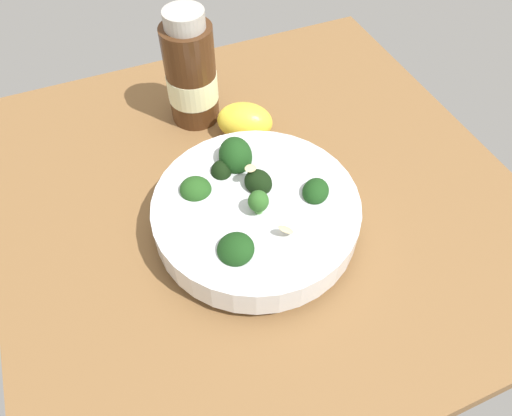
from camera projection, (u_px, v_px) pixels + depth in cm
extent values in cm
cube|color=brown|center=(258.00, 199.00, 60.23)|extent=(62.59, 62.59, 4.17)
cylinder|color=white|center=(256.00, 226.00, 54.22)|extent=(12.59, 12.59, 1.25)
cylinder|color=white|center=(256.00, 213.00, 52.26)|extent=(22.89, 22.89, 3.76)
cylinder|color=silver|center=(256.00, 204.00, 51.10)|extent=(19.01, 19.01, 0.80)
cylinder|color=#4A8F3C|center=(197.00, 199.00, 53.11)|extent=(1.76, 1.51, 1.57)
ellipsoid|color=#23511C|center=(196.00, 190.00, 51.78)|extent=(4.15, 3.64, 3.53)
cylinder|color=#4A8F3C|center=(236.00, 259.00, 47.88)|extent=(1.92, 2.10, 1.62)
ellipsoid|color=#194216|center=(236.00, 249.00, 46.49)|extent=(6.03, 5.79, 4.81)
cylinder|color=#4A8F3C|center=(222.00, 179.00, 54.65)|extent=(1.17, 1.01, 1.28)
ellipsoid|color=black|center=(221.00, 171.00, 53.60)|extent=(3.56, 3.56, 3.84)
cylinder|color=#589D47|center=(258.00, 209.00, 49.82)|extent=(1.23, 1.42, 1.32)
ellipsoid|color=#2D6023|center=(258.00, 201.00, 48.78)|extent=(2.74, 2.88, 3.08)
cylinder|color=#2F662B|center=(236.00, 168.00, 55.59)|extent=(2.19, 2.17, 1.71)
ellipsoid|color=#194216|center=(235.00, 156.00, 54.04)|extent=(4.76, 5.18, 4.64)
cylinder|color=#589D47|center=(258.00, 191.00, 53.01)|extent=(1.79, 1.53, 1.59)
ellipsoid|color=black|center=(258.00, 182.00, 51.87)|extent=(4.77, 4.47, 3.99)
cylinder|color=#589D47|center=(314.00, 199.00, 52.37)|extent=(1.36, 1.50, 1.17)
ellipsoid|color=#194216|center=(316.00, 191.00, 51.29)|extent=(4.62, 4.87, 3.29)
ellipsoid|color=#DBBC84|center=(259.00, 201.00, 49.53)|extent=(1.78, 2.08, 0.73)
ellipsoid|color=#DBBC84|center=(286.00, 230.00, 47.26)|extent=(1.90, 1.55, 1.28)
ellipsoid|color=#DBBC84|center=(251.00, 168.00, 50.76)|extent=(1.93, 1.69, 1.26)
ellipsoid|color=yellow|center=(245.00, 121.00, 62.71)|extent=(9.11, 8.38, 4.99)
cylinder|color=#472814|center=(191.00, 75.00, 61.86)|extent=(6.70, 6.70, 13.73)
cylinder|color=#B7B2A8|center=(184.00, 19.00, 55.64)|extent=(5.12, 5.12, 2.12)
cylinder|color=#EEF0BB|center=(193.00, 86.00, 63.19)|extent=(6.83, 6.83, 3.81)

